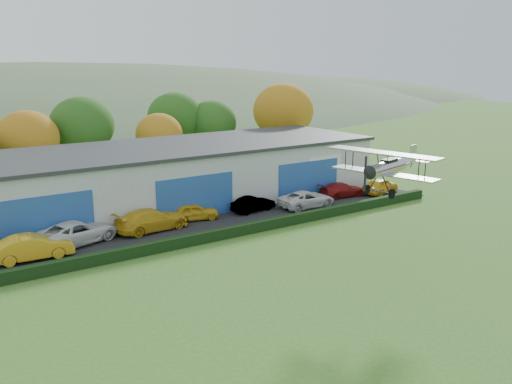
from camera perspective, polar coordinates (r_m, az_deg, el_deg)
ground at (r=25.76m, az=7.52°, el=-16.10°), size 300.00×300.00×0.00m
apron at (r=43.56m, az=-8.03°, el=-3.47°), size 48.00×9.00×0.05m
hedge at (r=39.39m, az=-4.94°, el=-4.67°), size 46.00×0.60×0.80m
hangar at (r=49.87m, az=-9.63°, el=1.77°), size 40.60×12.60×5.30m
tree_belt at (r=59.76m, az=-18.51°, el=6.07°), size 75.70×13.22×10.12m
car_1 at (r=38.45m, az=-22.48°, el=-5.40°), size 5.15×2.06×1.66m
car_2 at (r=40.66m, az=-18.30°, el=-4.04°), size 6.48×4.36×1.65m
car_3 at (r=42.29m, az=-10.94°, el=-2.89°), size 5.94×2.82×1.67m
car_4 at (r=44.54m, az=-6.57°, el=-2.08°), size 4.32×2.53×1.38m
car_5 at (r=46.79m, az=-0.28°, el=-1.26°), size 4.16×1.85×1.33m
car_6 at (r=48.33m, az=5.37°, el=-0.75°), size 5.29×2.51×1.46m
car_7 at (r=52.54m, az=9.04°, el=0.24°), size 4.82×2.32×1.35m
car_8 at (r=54.60m, az=12.97°, el=0.67°), size 4.82×2.78×1.54m
biplane at (r=33.55m, az=13.91°, el=2.73°), size 6.27×7.12×2.65m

